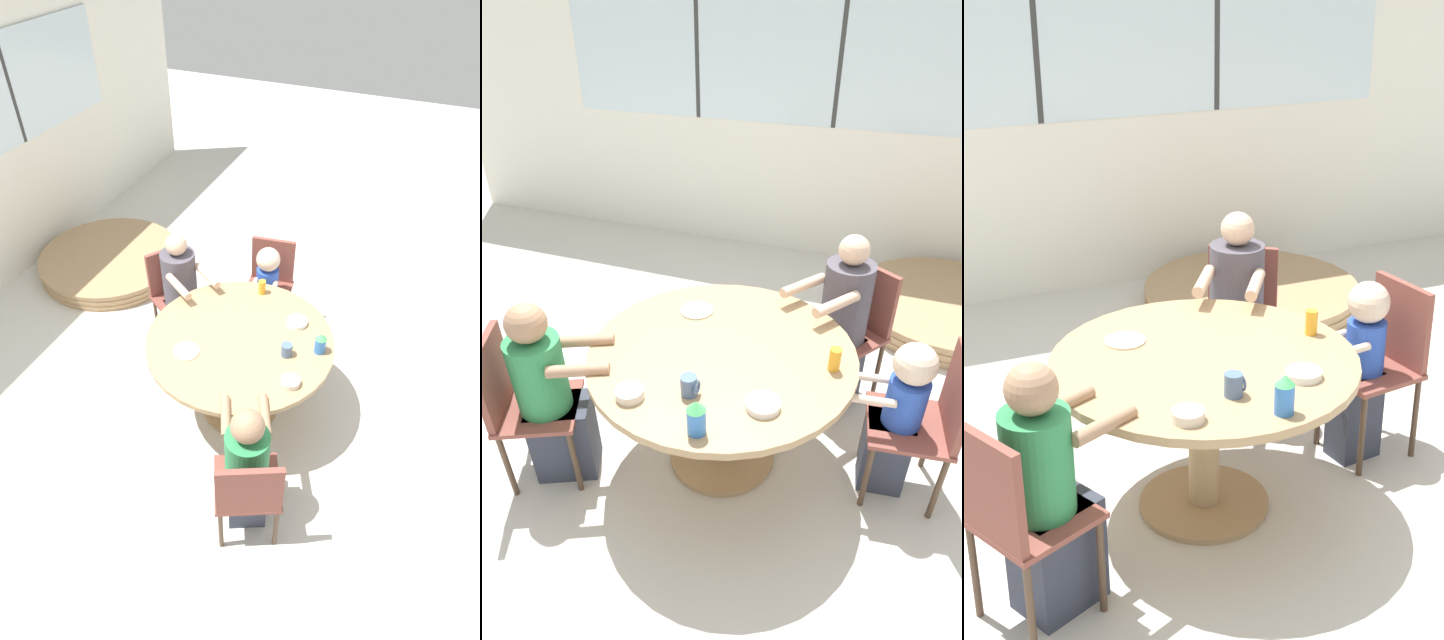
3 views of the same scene
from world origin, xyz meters
The scene contains 15 objects.
ground_plane centered at (0.00, 0.00, 0.00)m, with size 16.00×16.00×0.00m, color beige.
dining_table centered at (0.00, 0.00, 0.60)m, with size 1.34×1.34×0.76m.
chair_for_woman_green_shirt centered at (-0.94, -0.45, 0.53)m, with size 0.53×0.53×0.88m.
chair_for_man_blue_shirt centered at (0.58, 0.87, 0.53)m, with size 0.55×0.55×0.88m.
chair_for_toddler centered at (1.03, 0.14, 0.53)m, with size 0.45×0.45×0.88m.
person_woman_green_shirt centered at (-0.79, -0.38, 0.50)m, with size 0.54×0.45×1.07m.
person_man_blue_shirt centered at (0.49, 0.73, 0.52)m, with size 0.52×0.59×1.14m.
person_toddler centered at (0.88, 0.12, 0.47)m, with size 0.38×0.24×0.93m.
coffee_mug centered at (-0.02, -0.35, 0.81)m, with size 0.08×0.08×0.10m.
sippy_cup centered at (0.10, -0.56, 0.84)m, with size 0.08×0.08×0.16m.
juice_glass centered at (0.55, 0.04, 0.82)m, with size 0.06×0.06×0.12m.
bowl_white_shallow centered at (-0.26, -0.46, 0.78)m, with size 0.13×0.13×0.04m.
bowl_cereal centered at (0.31, -0.32, 0.77)m, with size 0.15×0.15×0.03m.
plate_tortillas centered at (-0.26, 0.29, 0.76)m, with size 0.19×0.19×0.01m.
folded_table_stack centered at (1.21, 2.03, 0.09)m, with size 1.50×1.50×0.18m.
Camera 1 is at (-2.35, -0.99, 3.23)m, focal length 28.00 mm.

